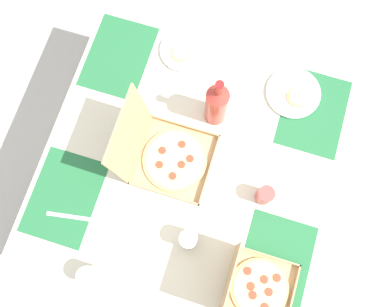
{
  "coord_description": "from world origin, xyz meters",
  "views": [
    {
      "loc": [
        -0.39,
        -0.12,
        2.4
      ],
      "look_at": [
        0.0,
        0.0,
        0.76
      ],
      "focal_mm": 38.53,
      "sensor_mm": 36.0,
      "label": 1
    }
  ],
  "objects_px": {
    "cup_spare": "(265,195)",
    "cup_clear_right": "(189,239)",
    "pizza_box_corner_right": "(253,286)",
    "plate_far_left": "(294,93)",
    "cup_red": "(90,276)",
    "pizza_box_edge_far": "(165,155)",
    "plate_near_right": "(183,51)",
    "soda_bottle": "(217,104)"
  },
  "relations": [
    {
      "from": "pizza_box_edge_far",
      "to": "cup_spare",
      "type": "relative_size",
      "value": 3.28
    },
    {
      "from": "pizza_box_corner_right",
      "to": "plate_far_left",
      "type": "relative_size",
      "value": 1.25
    },
    {
      "from": "cup_spare",
      "to": "cup_clear_right",
      "type": "distance_m",
      "value": 0.34
    },
    {
      "from": "cup_clear_right",
      "to": "soda_bottle",
      "type": "bearing_deg",
      "value": 5.22
    },
    {
      "from": "pizza_box_corner_right",
      "to": "plate_far_left",
      "type": "bearing_deg",
      "value": 2.43
    },
    {
      "from": "pizza_box_edge_far",
      "to": "cup_spare",
      "type": "distance_m",
      "value": 0.42
    },
    {
      "from": "plate_far_left",
      "to": "soda_bottle",
      "type": "distance_m",
      "value": 0.37
    },
    {
      "from": "pizza_box_edge_far",
      "to": "cup_spare",
      "type": "bearing_deg",
      "value": -95.41
    },
    {
      "from": "pizza_box_edge_far",
      "to": "cup_red",
      "type": "xyz_separation_m",
      "value": [
        -0.52,
        0.12,
        0.0
      ]
    },
    {
      "from": "cup_spare",
      "to": "cup_clear_right",
      "type": "height_order",
      "value": "cup_clear_right"
    },
    {
      "from": "pizza_box_edge_far",
      "to": "plate_far_left",
      "type": "bearing_deg",
      "value": -45.4
    },
    {
      "from": "plate_near_right",
      "to": "cup_red",
      "type": "distance_m",
      "value": 1.0
    },
    {
      "from": "plate_near_right",
      "to": "soda_bottle",
      "type": "distance_m",
      "value": 0.34
    },
    {
      "from": "cup_clear_right",
      "to": "cup_red",
      "type": "bearing_deg",
      "value": 127.11
    },
    {
      "from": "plate_near_right",
      "to": "cup_spare",
      "type": "relative_size",
      "value": 1.96
    },
    {
      "from": "cup_red",
      "to": "cup_spare",
      "type": "bearing_deg",
      "value": -48.41
    },
    {
      "from": "cup_red",
      "to": "pizza_box_corner_right",
      "type": "bearing_deg",
      "value": -76.33
    },
    {
      "from": "pizza_box_edge_far",
      "to": "plate_far_left",
      "type": "height_order",
      "value": "pizza_box_edge_far"
    },
    {
      "from": "pizza_box_edge_far",
      "to": "soda_bottle",
      "type": "distance_m",
      "value": 0.29
    },
    {
      "from": "pizza_box_corner_right",
      "to": "pizza_box_edge_far",
      "type": "relative_size",
      "value": 0.85
    },
    {
      "from": "cup_clear_right",
      "to": "cup_spare",
      "type": "bearing_deg",
      "value": -43.27
    },
    {
      "from": "cup_red",
      "to": "cup_spare",
      "type": "xyz_separation_m",
      "value": [
        0.48,
        -0.54,
        -0.0
      ]
    },
    {
      "from": "cup_spare",
      "to": "cup_red",
      "type": "bearing_deg",
      "value": 131.59
    },
    {
      "from": "pizza_box_corner_right",
      "to": "cup_red",
      "type": "xyz_separation_m",
      "value": [
        -0.14,
        0.59,
        0.01
      ]
    },
    {
      "from": "soda_bottle",
      "to": "cup_red",
      "type": "xyz_separation_m",
      "value": [
        -0.76,
        0.26,
        -0.08
      ]
    },
    {
      "from": "pizza_box_corner_right",
      "to": "plate_far_left",
      "type": "xyz_separation_m",
      "value": [
        0.8,
        0.03,
        -0.04
      ]
    },
    {
      "from": "pizza_box_edge_far",
      "to": "cup_clear_right",
      "type": "distance_m",
      "value": 0.34
    },
    {
      "from": "plate_near_right",
      "to": "pizza_box_corner_right",
      "type": "bearing_deg",
      "value": -147.58
    },
    {
      "from": "cup_red",
      "to": "cup_clear_right",
      "type": "distance_m",
      "value": 0.39
    },
    {
      "from": "soda_bottle",
      "to": "plate_near_right",
      "type": "bearing_deg",
      "value": 41.97
    },
    {
      "from": "cup_clear_right",
      "to": "plate_far_left",
      "type": "bearing_deg",
      "value": -19.0
    },
    {
      "from": "pizza_box_edge_far",
      "to": "cup_spare",
      "type": "xyz_separation_m",
      "value": [
        -0.04,
        -0.42,
        0.0
      ]
    },
    {
      "from": "plate_far_left",
      "to": "soda_bottle",
      "type": "relative_size",
      "value": 0.72
    },
    {
      "from": "pizza_box_edge_far",
      "to": "cup_clear_right",
      "type": "height_order",
      "value": "pizza_box_edge_far"
    },
    {
      "from": "cup_red",
      "to": "pizza_box_edge_far",
      "type": "bearing_deg",
      "value": -13.43
    },
    {
      "from": "plate_far_left",
      "to": "cup_clear_right",
      "type": "relative_size",
      "value": 2.11
    },
    {
      "from": "plate_far_left",
      "to": "soda_bottle",
      "type": "height_order",
      "value": "soda_bottle"
    },
    {
      "from": "pizza_box_corner_right",
      "to": "cup_clear_right",
      "type": "relative_size",
      "value": 2.63
    },
    {
      "from": "pizza_box_corner_right",
      "to": "soda_bottle",
      "type": "xyz_separation_m",
      "value": [
        0.61,
        0.33,
        0.09
      ]
    },
    {
      "from": "cup_spare",
      "to": "plate_near_right",
      "type": "bearing_deg",
      "value": 43.88
    },
    {
      "from": "plate_far_left",
      "to": "cup_spare",
      "type": "xyz_separation_m",
      "value": [
        -0.46,
        0.01,
        0.04
      ]
    },
    {
      "from": "pizza_box_edge_far",
      "to": "plate_near_right",
      "type": "bearing_deg",
      "value": 9.19
    }
  ]
}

